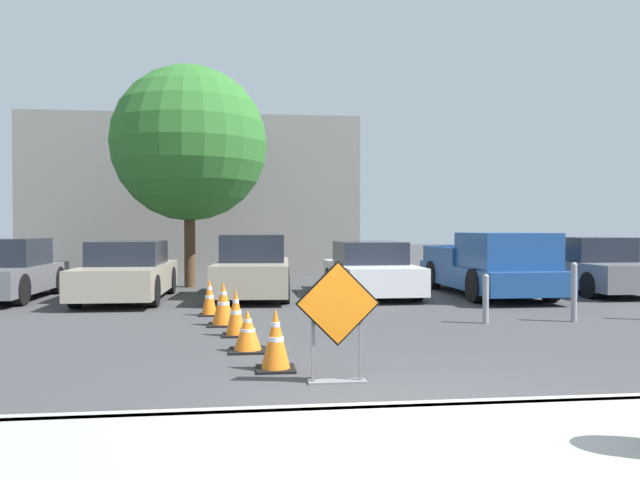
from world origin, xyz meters
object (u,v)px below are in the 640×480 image
(parked_car_fourth, at_px, (370,270))
(bollard_second, at_px, (574,290))
(traffic_cone_nearest, at_px, (276,340))
(traffic_cone_third, at_px, (236,313))
(road_closed_sign, at_px, (338,316))
(traffic_cone_second, at_px, (248,331))
(traffic_cone_fifth, at_px, (209,297))
(bollard_nearest, at_px, (486,297))
(parked_car_third, at_px, (253,269))
(traffic_cone_fourth, at_px, (223,304))
(parked_car_fifth, at_px, (590,267))
(parked_car_second, at_px, (128,272))
(pickup_truck, at_px, (492,267))
(parked_car_nearest, at_px, (4,271))

(parked_car_fourth, xyz_separation_m, bollard_second, (2.84, -4.99, -0.06))
(traffic_cone_nearest, relative_size, traffic_cone_third, 1.00)
(road_closed_sign, distance_m, traffic_cone_second, 2.22)
(road_closed_sign, height_order, traffic_cone_nearest, road_closed_sign)
(bollard_second, bearing_deg, parked_car_fourth, 119.64)
(road_closed_sign, height_order, traffic_cone_second, road_closed_sign)
(traffic_cone_second, xyz_separation_m, bollard_second, (6.01, 2.06, 0.29))
(road_closed_sign, bearing_deg, traffic_cone_fifth, 107.17)
(road_closed_sign, relative_size, bollard_nearest, 1.52)
(parked_car_third, bearing_deg, parked_car_fourth, -171.53)
(road_closed_sign, xyz_separation_m, bollard_nearest, (3.32, 3.99, -0.28))
(traffic_cone_nearest, height_order, traffic_cone_fourth, traffic_cone_fourth)
(traffic_cone_fifth, bearing_deg, road_closed_sign, -72.83)
(traffic_cone_nearest, relative_size, bollard_nearest, 0.84)
(traffic_cone_nearest, xyz_separation_m, traffic_cone_third, (-0.52, 2.48, 0.00))
(traffic_cone_third, xyz_separation_m, parked_car_third, (0.35, 5.52, 0.34))
(traffic_cone_fifth, bearing_deg, parked_car_fifth, 18.20)
(traffic_cone_fourth, height_order, parked_car_fourth, parked_car_fourth)
(parked_car_fourth, bearing_deg, bollard_nearest, 102.62)
(parked_car_second, distance_m, parked_car_fourth, 6.03)
(traffic_cone_second, bearing_deg, parked_car_fifth, 37.15)
(pickup_truck, bearing_deg, traffic_cone_fourth, 30.77)
(parked_car_second, relative_size, pickup_truck, 0.83)
(traffic_cone_second, height_order, parked_car_fourth, parked_car_fourth)
(traffic_cone_third, distance_m, traffic_cone_fifth, 2.47)
(parked_car_third, bearing_deg, bollard_nearest, 134.91)
(parked_car_fourth, bearing_deg, parked_car_second, 4.12)
(parked_car_fourth, bearing_deg, traffic_cone_third, 59.55)
(parked_car_third, bearing_deg, parked_car_nearest, 1.24)
(traffic_cone_nearest, distance_m, pickup_truck, 9.54)
(road_closed_sign, bearing_deg, parked_car_fourth, 76.36)
(parked_car_second, height_order, pickup_truck, pickup_truck)
(parked_car_third, relative_size, parked_car_fifth, 0.97)
(parked_car_third, height_order, bollard_second, parked_car_third)
(traffic_cone_third, bearing_deg, road_closed_sign, -69.81)
(bollard_second, bearing_deg, traffic_cone_third, -172.84)
(traffic_cone_second, distance_m, parked_car_fifth, 11.53)
(traffic_cone_nearest, xyz_separation_m, traffic_cone_fifth, (-1.08, 4.89, -0.01))
(parked_car_nearest, bearing_deg, pickup_truck, 177.51)
(road_closed_sign, xyz_separation_m, traffic_cone_fifth, (-1.74, 5.62, -0.40))
(traffic_cone_third, relative_size, traffic_cone_fifth, 1.03)
(parked_car_third, relative_size, bollard_nearest, 4.79)
(traffic_cone_nearest, height_order, parked_car_nearest, parked_car_nearest)
(traffic_cone_second, xyz_separation_m, traffic_cone_third, (-0.19, 1.29, 0.09))
(traffic_cone_second, relative_size, traffic_cone_fifth, 0.79)
(traffic_cone_fourth, bearing_deg, bollard_nearest, -3.95)
(traffic_cone_third, xyz_separation_m, parked_car_fifth, (9.37, 5.67, 0.31))
(parked_car_fourth, height_order, bollard_second, parked_car_fourth)
(traffic_cone_third, bearing_deg, traffic_cone_fourth, 102.06)
(traffic_cone_fourth, height_order, parked_car_third, parked_car_third)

